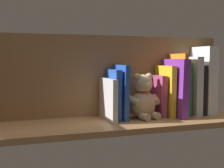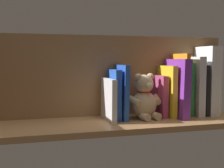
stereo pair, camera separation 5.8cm
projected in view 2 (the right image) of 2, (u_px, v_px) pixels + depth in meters
The scene contains 14 objects.
ground_plane at pixel (112, 124), 115.80cm from camera, with size 110.21×30.31×2.20cm, color #A87A4C.
shelf_back_panel at pixel (104, 76), 126.74cm from camera, with size 110.21×1.50×34.02cm, color olive.
dictionary_thick_white at pixel (207, 80), 130.84cm from camera, with size 4.87×14.08×29.51cm, color white.
book_0 at pixel (199, 90), 130.09cm from camera, with size 1.56×14.33×21.44cm, color black.
book_1 at pixel (193, 86), 128.83cm from camera, with size 3.13×14.93×25.04cm, color silver.
book_2 at pixel (185, 89), 129.20cm from camera, with size 2.01×12.55×22.40cm, color green.
book_3 at pixel (180, 85), 127.63cm from camera, with size 1.69×14.04×26.35cm, color orange.
book_4 at pixel (176, 88), 124.57cm from camera, with size 3.14×18.86×24.04cm, color purple.
book_5 at pixel (167, 91), 125.48cm from camera, with size 2.16×15.29×21.28cm, color yellow.
book_6 at pixel (159, 96), 125.82cm from camera, with size 2.36×13.26×17.18cm, color #B23F72.
teddy_bear at pixel (144, 99), 120.60cm from camera, with size 14.60×13.17×18.35cm.
book_7 at pixel (121, 92), 120.18cm from camera, with size 1.90×15.21×21.69cm, color blue.
book_8 at pixel (114, 94), 120.03cm from camera, with size 2.37×14.08×19.84cm, color blue.
book_9 at pixel (108, 99), 117.47cm from camera, with size 1.96×18.07×16.39cm, color silver.
Camera 2 is at (30.46, 110.03, 23.71)cm, focal length 47.83 mm.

